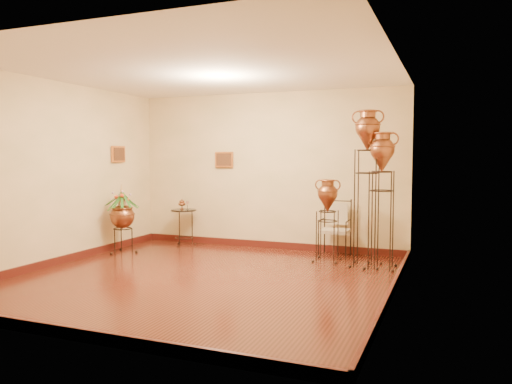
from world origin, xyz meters
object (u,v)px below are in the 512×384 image
at_px(amphora_tall, 367,186).
at_px(armchair, 335,229).
at_px(amphora_mid, 381,199).
at_px(planter_urn, 122,213).
at_px(side_table, 184,226).

bearing_deg(amphora_tall, armchair, 136.05).
relative_size(amphora_mid, armchair, 2.20).
relative_size(amphora_tall, amphora_mid, 1.16).
bearing_deg(planter_urn, amphora_mid, 5.28).
xyz_separation_m(amphora_tall, amphora_mid, (0.22, -0.06, -0.18)).
height_order(amphora_mid, planter_urn, amphora_mid).
bearing_deg(amphora_tall, amphora_mid, -14.19).
xyz_separation_m(amphora_mid, side_table, (-3.69, 0.64, -0.68)).
relative_size(amphora_tall, side_table, 2.79).
relative_size(amphora_tall, planter_urn, 1.94).
xyz_separation_m(planter_urn, armchair, (3.47, 1.04, -0.22)).
distance_m(amphora_mid, armchair, 1.19).
bearing_deg(amphora_mid, amphora_tall, 165.81).
relative_size(amphora_mid, side_table, 2.40).
relative_size(armchair, side_table, 1.09).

